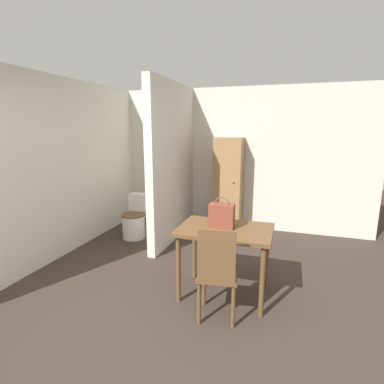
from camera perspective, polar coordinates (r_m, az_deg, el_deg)
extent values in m
plane|color=#382D26|center=(2.93, -7.92, -26.25)|extent=(16.00, 16.00, 0.00)
cube|color=beige|center=(5.52, 7.10, 6.25)|extent=(4.95, 0.12, 2.50)
cube|color=beige|center=(4.84, -21.73, 4.64)|extent=(0.12, 4.29, 2.50)
cube|color=beige|center=(4.83, -3.68, 5.47)|extent=(0.12, 1.75, 2.50)
cube|color=brown|center=(3.21, 6.32, -7.18)|extent=(0.98, 0.68, 0.04)
cylinder|color=brown|center=(3.23, -2.61, -14.47)|extent=(0.05, 0.05, 0.73)
cylinder|color=brown|center=(3.06, 13.22, -16.36)|extent=(0.05, 0.05, 0.73)
cylinder|color=brown|center=(3.70, 0.47, -10.82)|extent=(0.05, 0.05, 0.73)
cylinder|color=brown|center=(3.56, 14.04, -12.18)|extent=(0.05, 0.05, 0.73)
cube|color=brown|center=(2.98, 4.98, -15.32)|extent=(0.42, 0.42, 0.04)
cube|color=brown|center=(2.71, 4.73, -12.10)|extent=(0.34, 0.07, 0.49)
cylinder|color=brown|center=(3.24, 2.28, -17.45)|extent=(0.04, 0.04, 0.42)
cylinder|color=brown|center=(3.22, 8.12, -17.81)|extent=(0.04, 0.04, 0.42)
cylinder|color=brown|center=(2.97, 1.36, -20.42)|extent=(0.04, 0.04, 0.42)
cylinder|color=brown|center=(2.95, 7.84, -20.85)|extent=(0.04, 0.04, 0.42)
cylinder|color=white|center=(5.12, -11.04, -6.49)|extent=(0.37, 0.37, 0.39)
cylinder|color=brown|center=(5.05, -11.13, -4.27)|extent=(0.39, 0.39, 0.02)
cube|color=white|center=(5.23, -9.84, -2.01)|extent=(0.35, 0.18, 0.31)
cube|color=brown|center=(3.19, 5.69, -4.53)|extent=(0.26, 0.14, 0.26)
torus|color=brown|center=(3.15, 5.74, -2.31)|extent=(0.16, 0.01, 0.16)
cube|color=#997047|center=(5.31, 6.89, 1.36)|extent=(0.48, 0.38, 1.65)
sphere|color=black|center=(5.07, 7.91, 1.77)|extent=(0.02, 0.02, 0.02)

